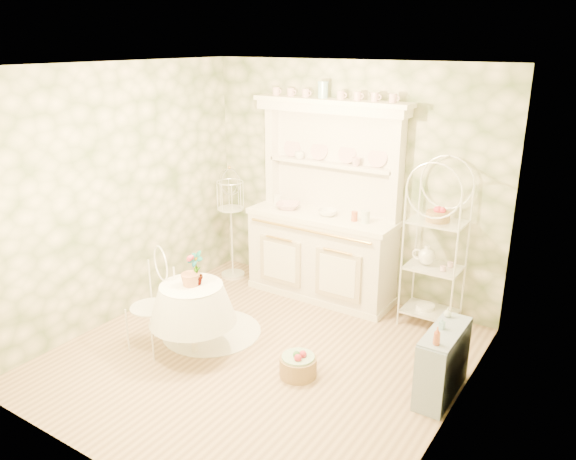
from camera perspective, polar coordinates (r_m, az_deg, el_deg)
The scene contains 22 objects.
floor at distance 5.55m, azimuth -2.88°, elevation -12.73°, with size 3.60×3.60×0.00m, color tan.
ceiling at distance 4.74m, azimuth -3.43°, elevation 16.32°, with size 3.60×3.60×0.00m, color white.
wall_left at distance 6.18m, azimuth -16.80°, elevation 3.44°, with size 3.60×3.60×0.00m, color beige.
wall_right at distance 4.24m, azimuth 17.00°, elevation -3.55°, with size 3.60×3.60×0.00m, color beige.
wall_back at distance 6.47m, azimuth 6.31°, elevation 4.80°, with size 3.60×3.60×0.00m, color beige.
wall_front at distance 3.79m, azimuth -19.46°, elevation -6.58°, with size 3.60×3.60×0.00m, color beige.
kitchen_dresser at distance 6.37m, azimuth 3.49°, elevation 2.76°, with size 1.87×0.61×2.29m, color white.
bakers_rack at distance 5.96m, azimuth 14.73°, elevation -1.66°, with size 0.55×0.39×1.76m, color white.
side_shelf at distance 5.06m, azimuth 15.42°, elevation -12.94°, with size 0.26×0.69×0.60m, color #8D9CB5.
round_table at distance 5.53m, azimuth -9.61°, elevation -9.01°, with size 0.63×0.63×0.69m, color white.
cafe_chair at distance 5.61m, azimuth -13.78°, elevation -7.32°, with size 0.44×0.44×0.96m, color white.
birdcage_stand at distance 7.06m, azimuth -5.78°, elevation 0.75°, with size 0.34×0.34×1.45m, color white.
floor_basket at distance 5.23m, azimuth 1.03°, elevation -13.64°, with size 0.30×0.30×0.19m, color #A98654.
lace_rug at distance 6.01m, azimuth -7.74°, elevation -10.19°, with size 1.03×1.03×0.01m, color white.
bowl_floral at distance 6.61m, azimuth 0.01°, elevation 2.23°, with size 0.28×0.28×0.07m, color white.
bowl_white at distance 6.37m, azimuth 4.07°, elevation 1.54°, with size 0.22×0.22×0.07m, color white.
cup_left at distance 6.57m, azimuth 1.17°, elevation 7.47°, with size 0.11×0.11×0.09m, color white.
cup_right at distance 6.25m, azimuth 6.93°, elevation 6.74°, with size 0.10×0.10×0.10m, color white.
potted_geranium at distance 5.32m, azimuth -9.28°, elevation -4.15°, with size 0.17×0.12×0.33m, color #3F7238.
bottle_amber at distance 4.64m, azimuth 14.88°, elevation -10.47°, with size 0.06×0.06×0.15m, color #AE5835.
bottle_blue at distance 4.91m, azimuth 15.36°, elevation -9.23°, with size 0.04×0.04×0.10m, color #8DBBD2.
bottle_glass at distance 5.11m, azimuth 15.92°, elevation -8.15°, with size 0.07×0.07×0.09m, color silver.
Camera 1 is at (2.80, -3.81, 2.91)m, focal length 35.00 mm.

